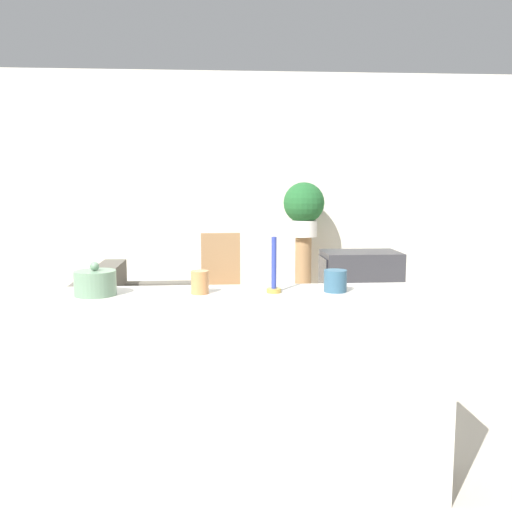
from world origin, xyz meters
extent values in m
plane|color=beige|center=(0.00, 0.00, 0.00)|extent=(14.00, 14.00, 0.00)
cube|color=silver|center=(0.00, 3.43, 1.35)|extent=(9.00, 0.06, 2.70)
cube|color=#605B51|center=(-0.49, 1.35, 0.21)|extent=(0.82, 1.98, 0.42)
cube|color=#605B51|center=(-0.80, 1.35, 0.60)|extent=(0.20, 1.98, 0.35)
cube|color=#605B51|center=(-0.49, 0.44, 0.28)|extent=(0.82, 0.16, 0.57)
cube|color=#605B51|center=(-0.49, 2.26, 0.28)|extent=(0.82, 0.16, 0.57)
cube|color=#9E754C|center=(1.47, 2.08, 0.21)|extent=(0.71, 0.54, 0.42)
cube|color=#333338|center=(1.47, 2.08, 0.64)|extent=(0.69, 0.47, 0.44)
cube|color=black|center=(1.12, 2.08, 0.64)|extent=(0.02, 0.39, 0.35)
cube|color=#9E754C|center=(0.19, 2.51, 0.42)|extent=(0.44, 0.44, 0.04)
cube|color=#9E754C|center=(0.19, 2.72, 0.71)|extent=(0.40, 0.04, 0.54)
cylinder|color=#9E754C|center=(0.00, 2.32, 0.20)|extent=(0.04, 0.04, 0.40)
cylinder|color=#9E754C|center=(0.38, 2.32, 0.20)|extent=(0.04, 0.04, 0.40)
cylinder|color=#9E754C|center=(0.00, 2.70, 0.20)|extent=(0.04, 0.04, 0.40)
cylinder|color=#9E754C|center=(0.38, 2.70, 0.20)|extent=(0.04, 0.04, 0.40)
cylinder|color=#9E754C|center=(1.10, 3.10, 0.45)|extent=(0.18, 0.18, 0.90)
cylinder|color=white|center=(1.10, 3.10, 0.99)|extent=(0.29, 0.29, 0.18)
sphere|color=#23602D|center=(1.10, 3.10, 1.27)|extent=(0.44, 0.44, 0.44)
cube|color=beige|center=(0.00, -0.42, 0.49)|extent=(2.42, 0.44, 0.99)
cylinder|color=gray|center=(-0.42, -0.42, 1.04)|extent=(0.19, 0.19, 0.11)
sphere|color=gray|center=(-0.42, -0.42, 1.12)|extent=(0.04, 0.04, 0.04)
cylinder|color=#C6844C|center=(0.06, -0.42, 1.04)|extent=(0.08, 0.08, 0.11)
cylinder|color=#B7933D|center=(0.40, -0.42, 1.00)|extent=(0.07, 0.07, 0.02)
cylinder|color=#2D3D9E|center=(0.40, -0.42, 1.13)|extent=(0.02, 0.02, 0.24)
cylinder|color=#335B75|center=(0.69, -0.42, 1.04)|extent=(0.11, 0.11, 0.10)
camera|label=1|loc=(0.13, -3.03, 1.51)|focal=40.00mm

